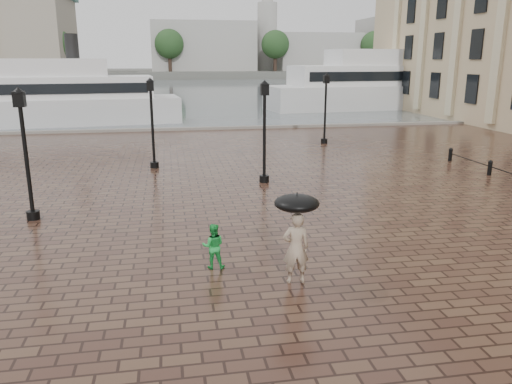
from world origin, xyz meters
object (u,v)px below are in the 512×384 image
Objects in this scene: street_lamps at (160,123)px; adult_pedestrian at (296,248)px; ferry_near at (42,98)px; ferry_far at (384,84)px; child_pedestrian at (213,246)px.

street_lamps is 14.60m from adult_pedestrian.
ferry_far reaches higher than ferry_near.
adult_pedestrian is 2.32m from child_pedestrian.
adult_pedestrian reaches higher than child_pedestrian.
ferry_near is 35.91m from ferry_far.
ferry_near reaches higher than street_lamps.
ferry_far reaches higher than child_pedestrian.
adult_pedestrian is 36.63m from ferry_near.
ferry_far reaches higher than street_lamps.
street_lamps is 11.71× the size of adult_pedestrian.
child_pedestrian is 0.05× the size of ferry_near.
street_lamps is 0.92× the size of ferry_near.
street_lamps is at bearing -69.46° from ferry_near.
street_lamps is at bearing -76.58° from child_pedestrian.
street_lamps reaches higher than child_pedestrian.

